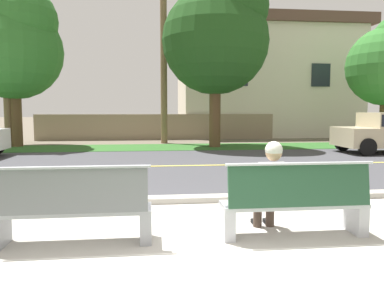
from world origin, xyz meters
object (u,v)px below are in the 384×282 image
at_px(bench_left, 72,209).
at_px(seated_person_white, 271,184).
at_px(bench_right, 295,203).
at_px(shade_tree_far_left, 16,44).
at_px(shade_tree_left, 219,33).

height_order(bench_left, seated_person_white, seated_person_white).
height_order(bench_right, seated_person_white, seated_person_white).
height_order(bench_right, shade_tree_far_left, shade_tree_far_left).
height_order(bench_right, shade_tree_left, shade_tree_left).
bearing_deg(bench_right, shade_tree_left, 84.74).
bearing_deg(shade_tree_far_left, bench_right, -57.78).
distance_m(bench_left, shade_tree_left, 12.62).
height_order(seated_person_white, shade_tree_left, shade_tree_left).
relative_size(bench_left, seated_person_white, 1.51).
bearing_deg(shade_tree_left, bench_right, -95.26).
xyz_separation_m(bench_right, seated_person_white, (-0.27, 0.17, 0.22)).
xyz_separation_m(bench_left, shade_tree_far_left, (-4.96, 12.29, 4.05)).
bearing_deg(shade_tree_far_left, seated_person_white, -58.33).
relative_size(bench_left, shade_tree_left, 0.25).
height_order(shade_tree_far_left, shade_tree_left, shade_tree_left).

